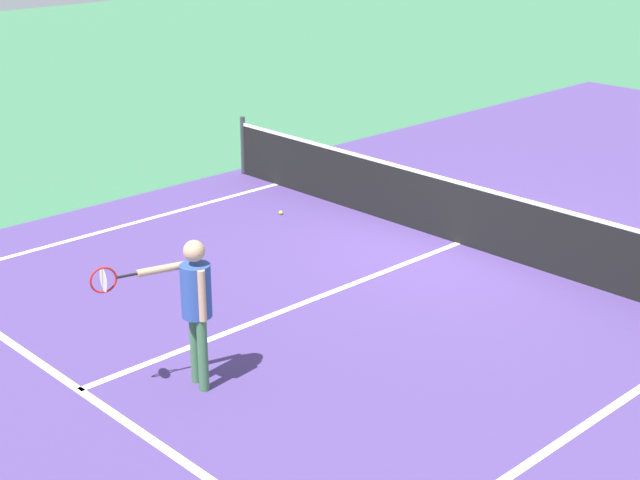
{
  "coord_description": "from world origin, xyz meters",
  "views": [
    {
      "loc": [
        8.33,
        -10.81,
        5.1
      ],
      "look_at": [
        0.4,
        -3.24,
        1.0
      ],
      "focal_mm": 54.3,
      "sensor_mm": 36.0,
      "label": 1
    }
  ],
  "objects": [
    {
      "name": "ground_plane",
      "position": [
        0.0,
        0.0,
        0.0
      ],
      "size": [
        60.0,
        60.0,
        0.0
      ],
      "primitive_type": "plane",
      "color": "#38724C"
    },
    {
      "name": "court_surface_inbounds",
      "position": [
        0.0,
        0.0,
        0.0
      ],
      "size": [
        10.62,
        24.4,
        0.0
      ],
      "primitive_type": "cube",
      "color": "#4C387A",
      "rests_on": "ground_plane"
    },
    {
      "name": "line_service_near",
      "position": [
        0.0,
        -6.4,
        0.0
      ],
      "size": [
        8.22,
        0.1,
        0.01
      ],
      "primitive_type": "cube",
      "color": "white",
      "rests_on": "ground_plane"
    },
    {
      "name": "line_center_service",
      "position": [
        0.0,
        -3.2,
        0.0
      ],
      "size": [
        0.1,
        6.4,
        0.01
      ],
      "primitive_type": "cube",
      "color": "white",
      "rests_on": "ground_plane"
    },
    {
      "name": "net",
      "position": [
        0.0,
        0.0,
        0.49
      ],
      "size": [
        10.13,
        0.09,
        1.07
      ],
      "color": "#33383D",
      "rests_on": "ground_plane"
    },
    {
      "name": "player_near",
      "position": [
        0.8,
        -5.43,
        1.03
      ],
      "size": [
        0.73,
        1.13,
        1.66
      ],
      "color": "#3F7247",
      "rests_on": "ground_plane"
    },
    {
      "name": "tennis_ball_near_net",
      "position": [
        -2.81,
        -1.05,
        0.03
      ],
      "size": [
        0.07,
        0.07,
        0.07
      ],
      "primitive_type": "sphere",
      "color": "#CCE033",
      "rests_on": "ground_plane"
    }
  ]
}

